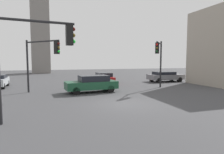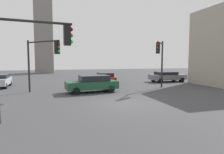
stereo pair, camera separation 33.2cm
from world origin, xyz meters
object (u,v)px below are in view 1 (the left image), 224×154
traffic_light_0 (159,55)px  traffic_light_2 (42,54)px  traffic_light_1 (37,46)px  car_1 (92,83)px  car_4 (165,76)px  car_0 (103,78)px

traffic_light_0 → traffic_light_2: 10.74m
traffic_light_0 → traffic_light_1: 12.73m
car_1 → car_4: bearing=-158.9°
car_4 → traffic_light_2: bearing=-161.2°
traffic_light_2 → car_4: (15.03, 5.23, -2.59)m
traffic_light_2 → car_0: (6.59, 5.21, -2.58)m
car_4 → traffic_light_0: bearing=-128.2°
traffic_light_1 → traffic_light_2: size_ratio=1.08×
traffic_light_0 → traffic_light_2: size_ratio=1.05×
car_0 → car_4: bearing=-88.4°
car_1 → car_4: (10.94, 5.50, -0.06)m
traffic_light_0 → car_1: bearing=-51.4°
traffic_light_0 → car_0: 7.38m
car_1 → traffic_light_1: bearing=55.0°
traffic_light_0 → car_0: traffic_light_0 is taller
traffic_light_0 → car_1: 7.13m
traffic_light_2 → traffic_light_1: bearing=-43.3°
traffic_light_0 → car_4: traffic_light_0 is taller
car_0 → car_4: size_ratio=0.94×
traffic_light_2 → car_1: (4.09, -0.27, -2.53)m
traffic_light_1 → car_4: 19.69m
car_1 → car_4: car_1 is taller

